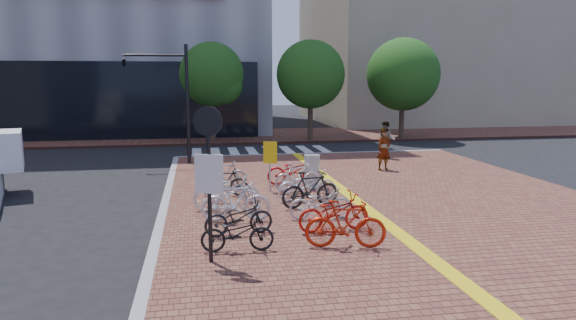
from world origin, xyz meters
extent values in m
plane|color=black|center=(0.00, 0.00, 0.00)|extent=(120.00, 120.00, 0.00)
cube|color=brown|center=(3.00, -5.00, 0.07)|extent=(14.00, 34.00, 0.15)
cube|color=yellow|center=(2.00, -5.00, 0.16)|extent=(0.40, 34.00, 0.01)
cube|color=gray|center=(-4.00, -5.00, 0.08)|extent=(0.25, 34.00, 0.15)
cube|color=gray|center=(3.00, 12.00, 0.08)|extent=(14.00, 0.25, 0.15)
cube|color=brown|center=(0.00, 21.00, 0.07)|extent=(70.00, 8.00, 0.15)
cube|color=gray|center=(18.00, 32.00, 9.00)|extent=(20.00, 18.00, 18.00)
cube|color=silver|center=(-3.00, 14.00, 0.01)|extent=(0.50, 4.00, 0.01)
cube|color=silver|center=(-2.00, 14.00, 0.01)|extent=(0.50, 4.00, 0.01)
cube|color=silver|center=(-1.00, 14.00, 0.01)|extent=(0.50, 4.00, 0.01)
cube|color=silver|center=(0.00, 14.00, 0.01)|extent=(0.50, 4.00, 0.01)
cube|color=silver|center=(1.00, 14.00, 0.01)|extent=(0.50, 4.00, 0.01)
cube|color=silver|center=(2.00, 14.00, 0.01)|extent=(0.50, 4.00, 0.01)
cube|color=silver|center=(3.00, 14.00, 0.01)|extent=(0.50, 4.00, 0.01)
cube|color=silver|center=(4.00, 14.00, 0.01)|extent=(0.50, 4.00, 0.01)
cylinder|color=#38281E|center=(-2.00, 17.50, 1.45)|extent=(0.32, 0.32, 2.60)
sphere|color=#194714|center=(-2.00, 17.50, 4.20)|extent=(3.80, 3.80, 3.80)
sphere|color=#194714|center=(-1.40, 17.20, 3.60)|extent=(2.40, 2.40, 2.40)
cylinder|color=#38281E|center=(4.00, 17.50, 1.45)|extent=(0.32, 0.32, 2.60)
sphere|color=#194714|center=(4.00, 17.50, 4.20)|extent=(4.20, 4.20, 4.20)
sphere|color=#194714|center=(4.60, 17.20, 3.60)|extent=(2.40, 2.40, 2.40)
cylinder|color=#38281E|center=(10.00, 17.50, 1.45)|extent=(0.32, 0.32, 2.60)
sphere|color=#194714|center=(10.00, 17.50, 4.20)|extent=(4.60, 4.60, 4.60)
sphere|color=#194714|center=(10.60, 17.20, 3.60)|extent=(2.40, 2.40, 2.40)
imported|color=black|center=(-2.11, -2.46, 0.58)|extent=(1.68, 0.67, 0.86)
imported|color=black|center=(-1.98, -1.24, 0.60)|extent=(1.80, 0.86, 0.91)
imported|color=silver|center=(-1.95, -0.02, 0.72)|extent=(1.93, 0.71, 1.13)
imported|color=silver|center=(-2.15, 1.06, 0.66)|extent=(2.05, 1.06, 1.03)
imported|color=silver|center=(-1.91, 2.08, 0.57)|extent=(1.65, 0.68, 0.85)
imported|color=black|center=(-2.10, 3.09, 0.62)|extent=(1.62, 0.70, 0.94)
imported|color=#A9A9AE|center=(-2.04, 4.39, 0.65)|extent=(1.71, 0.75, 0.99)
imported|color=#AC210C|center=(0.35, -2.65, 0.71)|extent=(1.94, 0.90, 1.12)
imported|color=#B0140C|center=(0.43, -1.35, 0.65)|extent=(1.96, 0.88, 1.00)
imported|color=silver|center=(0.36, -0.18, 0.61)|extent=(1.77, 0.66, 0.92)
imported|color=black|center=(0.37, 1.12, 0.71)|extent=(1.92, 0.88, 1.11)
imported|color=white|center=(0.44, 1.98, 0.66)|extent=(2.03, 0.97, 1.02)
imported|color=silver|center=(0.44, 3.42, 0.65)|extent=(1.70, 0.65, 1.00)
imported|color=#A80C13|center=(0.50, 4.49, 0.66)|extent=(1.98, 0.74, 1.03)
imported|color=gray|center=(4.78, 6.72, 1.03)|extent=(0.74, 0.59, 1.76)
imported|color=#474D5A|center=(6.00, 9.67, 1.05)|extent=(1.07, 0.97, 1.79)
cube|color=#B4B5B9|center=(1.05, 3.92, 0.73)|extent=(0.61, 0.50, 1.17)
cylinder|color=#B7B7BC|center=(-0.52, 3.54, 0.99)|extent=(0.08, 0.08, 1.68)
cube|color=yellow|center=(-0.52, 3.50, 1.50)|extent=(0.46, 0.15, 0.74)
cylinder|color=black|center=(-2.72, -3.02, 1.79)|extent=(0.11, 0.11, 3.28)
cylinder|color=black|center=(-2.72, -3.08, 3.16)|extent=(0.60, 0.23, 0.61)
cube|color=silver|center=(-2.72, -3.08, 2.06)|extent=(0.59, 0.22, 0.82)
cylinder|color=black|center=(-3.33, 9.94, 2.81)|extent=(0.16, 0.16, 5.32)
cylinder|color=black|center=(-4.66, 9.94, 4.98)|extent=(2.66, 0.11, 0.11)
imported|color=black|center=(-5.99, 9.94, 4.72)|extent=(0.23, 1.10, 0.44)
cylinder|color=black|center=(-9.86, 5.67, 0.35)|extent=(0.41, 0.74, 0.70)
camera|label=1|loc=(-2.93, -13.60, 4.05)|focal=32.00mm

